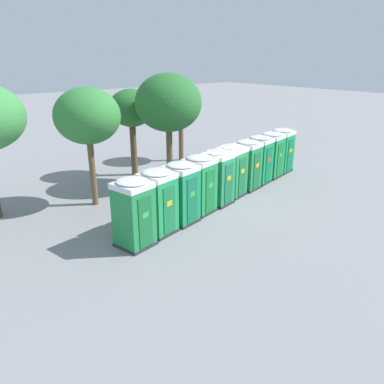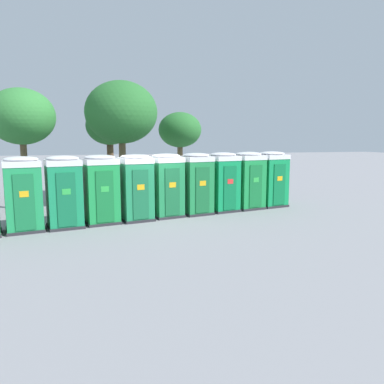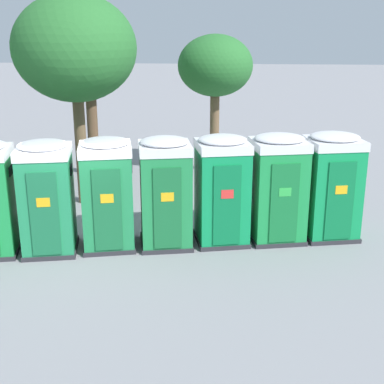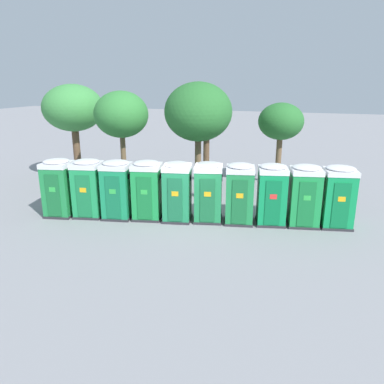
% 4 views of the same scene
% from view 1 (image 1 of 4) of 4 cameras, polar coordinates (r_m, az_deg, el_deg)
% --- Properties ---
extents(ground_plane, '(120.00, 120.00, 0.00)m').
position_cam_1_polar(ground_plane, '(18.18, 4.57, -0.94)').
color(ground_plane, gray).
extents(portapotty_0, '(1.39, 1.40, 2.54)m').
position_cam_1_polar(portapotty_0, '(13.39, -8.85, -3.12)').
color(portapotty_0, '#2D2D33').
rests_on(portapotty_0, ground).
extents(portapotty_1, '(1.42, 1.42, 2.54)m').
position_cam_1_polar(portapotty_1, '(14.28, -5.22, -1.45)').
color(portapotty_1, '#2D2D33').
rests_on(portapotty_1, ground).
extents(portapotty_2, '(1.40, 1.41, 2.54)m').
position_cam_1_polar(portapotty_2, '(15.16, -1.66, -0.07)').
color(portapotty_2, '#2D2D33').
rests_on(portapotty_2, ground).
extents(portapotty_3, '(1.43, 1.43, 2.54)m').
position_cam_1_polar(portapotty_3, '(16.16, 1.15, 1.24)').
color(portapotty_3, '#2D2D33').
rests_on(portapotty_3, ground).
extents(portapotty_4, '(1.38, 1.41, 2.54)m').
position_cam_1_polar(portapotty_4, '(17.13, 4.03, 2.29)').
color(portapotty_4, '#2D2D33').
rests_on(portapotty_4, ground).
extents(portapotty_5, '(1.41, 1.43, 2.54)m').
position_cam_1_polar(portapotty_5, '(18.23, 6.13, 3.33)').
color(portapotty_5, '#2D2D33').
rests_on(portapotty_5, ground).
extents(portapotty_6, '(1.39, 1.41, 2.54)m').
position_cam_1_polar(portapotty_6, '(19.28, 8.40, 4.16)').
color(portapotty_6, '#2D2D33').
rests_on(portapotty_6, ground).
extents(portapotty_7, '(1.42, 1.43, 2.54)m').
position_cam_1_polar(portapotty_7, '(20.41, 10.21, 4.94)').
color(portapotty_7, '#2D2D33').
rests_on(portapotty_7, ground).
extents(portapotty_8, '(1.46, 1.43, 2.54)m').
position_cam_1_polar(portapotty_8, '(21.53, 11.94, 5.62)').
color(portapotty_8, '#2D2D33').
rests_on(portapotty_8, ground).
extents(portapotty_9, '(1.45, 1.43, 2.54)m').
position_cam_1_polar(portapotty_9, '(22.68, 13.45, 6.23)').
color(portapotty_9, '#2D2D33').
rests_on(portapotty_9, ground).
extents(street_tree_0, '(3.30, 3.30, 5.74)m').
position_cam_1_polar(street_tree_0, '(18.99, -3.61, 13.34)').
color(street_tree_0, brown).
rests_on(street_tree_0, ground).
extents(street_tree_1, '(2.84, 2.84, 5.28)m').
position_cam_1_polar(street_tree_1, '(16.95, -15.65, 11.00)').
color(street_tree_1, brown).
rests_on(street_tree_1, ground).
extents(street_tree_2, '(2.48, 2.48, 4.63)m').
position_cam_1_polar(street_tree_2, '(24.13, -1.73, 13.10)').
color(street_tree_2, brown).
rests_on(street_tree_2, ground).
extents(street_tree_3, '(2.47, 2.47, 4.84)m').
position_cam_1_polar(street_tree_3, '(21.21, -9.20, 12.36)').
color(street_tree_3, brown).
rests_on(street_tree_3, ground).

